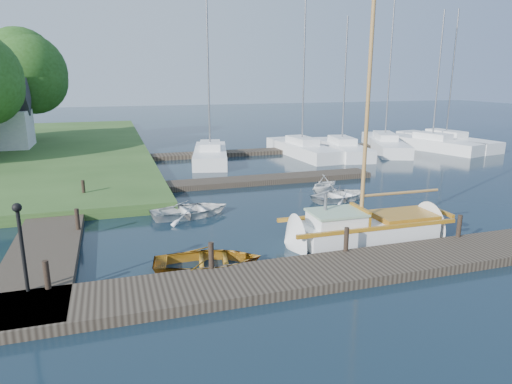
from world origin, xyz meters
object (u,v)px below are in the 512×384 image
object	(u,v)px
mooring_post_1	(211,255)
tree_7	(25,72)
mooring_post_2	(346,239)
marina_boat_5	(385,143)
mooring_post_4	(77,219)
tender_a	(190,208)
tender_d	(325,182)
marina_boat_7	(446,140)
mooring_post_0	(47,275)
marina_boat_4	(342,148)
mooring_post_5	(83,189)
marina_boat_3	(302,148)
marina_boat_6	(432,143)
mooring_post_3	(459,226)
marina_boat_1	(210,154)
sailboat	(369,230)
tender_c	(341,193)
dinghy	(208,258)
lamp_post	(21,235)

from	to	relation	value
mooring_post_1	tree_7	xyz separation A→B (m)	(-9.00, 31.05, 5.50)
mooring_post_2	marina_boat_5	xyz separation A→B (m)	(14.30, 19.73, -0.13)
mooring_post_4	tender_a	world-z (taller)	mooring_post_4
tender_d	marina_boat_7	world-z (taller)	marina_boat_7
mooring_post_0	marina_boat_4	world-z (taller)	marina_boat_4
mooring_post_5	marina_boat_3	bearing A→B (deg)	31.23
mooring_post_0	marina_boat_6	xyz separation A→B (m)	(26.94, 18.48, -0.13)
mooring_post_0	mooring_post_3	world-z (taller)	same
mooring_post_0	marina_boat_1	distance (m)	20.67
marina_boat_4	marina_boat_5	bearing A→B (deg)	-66.49
tender_d	tender_a	bearing A→B (deg)	74.20
sailboat	mooring_post_0	bearing A→B (deg)	-171.35
marina_boat_1	mooring_post_1	bearing A→B (deg)	-179.32
sailboat	marina_boat_1	size ratio (longest dim) A/B	0.90
sailboat	mooring_post_5	bearing A→B (deg)	141.14
sailboat	tender_a	bearing A→B (deg)	140.76
mooring_post_5	marina_boat_3	world-z (taller)	marina_boat_3
mooring_post_1	mooring_post_2	distance (m)	4.50
mooring_post_3	tree_7	xyz separation A→B (m)	(-18.00, 31.05, 5.50)
mooring_post_4	tender_c	distance (m)	12.09
mooring_post_4	marina_boat_6	bearing A→B (deg)	27.02
dinghy	marina_boat_6	xyz separation A→B (m)	(22.40, 17.81, 0.22)
mooring_post_5	marina_boat_7	size ratio (longest dim) A/B	0.07
tender_c	dinghy	bearing A→B (deg)	116.01
mooring_post_5	marina_boat_5	world-z (taller)	marina_boat_5
tender_a	marina_boat_4	bearing A→B (deg)	-56.28
mooring_post_1	dinghy	size ratio (longest dim) A/B	0.24
marina_boat_3	marina_boat_7	distance (m)	13.55
mooring_post_0	lamp_post	bearing A→B (deg)	180.00
marina_boat_1	marina_boat_6	size ratio (longest dim) A/B	1.01
lamp_post	sailboat	xyz separation A→B (m)	(11.26, 1.46, -1.53)
mooring_post_3	mooring_post_4	xyz separation A→B (m)	(-13.00, 5.00, 0.00)
mooring_post_0	sailboat	size ratio (longest dim) A/B	0.08
mooring_post_3	tender_c	xyz separation A→B (m)	(-1.05, 6.79, -0.38)
mooring_post_2	dinghy	xyz separation A→B (m)	(-4.46, 0.67, -0.35)
marina_boat_7	sailboat	bearing A→B (deg)	125.67
lamp_post	mooring_post_1	bearing A→B (deg)	0.00
marina_boat_6	marina_boat_7	distance (m)	2.61
tender_c	tree_7	world-z (taller)	tree_7
mooring_post_3	tender_a	size ratio (longest dim) A/B	0.24
marina_boat_7	marina_boat_4	bearing A→B (deg)	87.70
lamp_post	sailboat	bearing A→B (deg)	7.41
mooring_post_3	dinghy	xyz separation A→B (m)	(-8.96, 0.67, -0.35)
mooring_post_1	mooring_post_4	bearing A→B (deg)	128.66
mooring_post_5	dinghy	world-z (taller)	mooring_post_5
mooring_post_2	tree_7	distance (m)	34.30
marina_boat_3	marina_boat_4	world-z (taller)	marina_boat_3
mooring_post_5	marina_boat_4	xyz separation A→B (m)	(18.19, 8.45, -0.14)
tender_a	tender_c	size ratio (longest dim) A/B	1.09
marina_boat_4	tree_7	distance (m)	26.98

